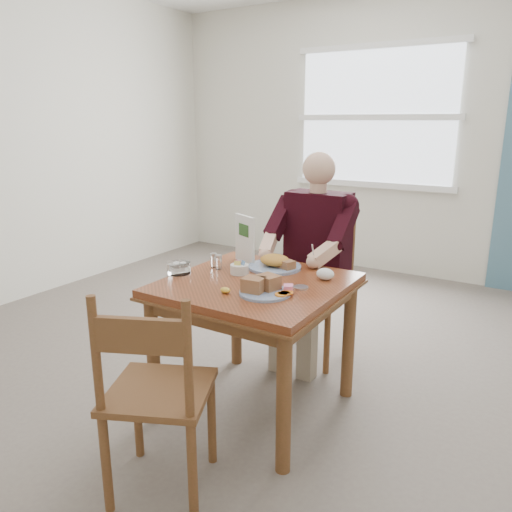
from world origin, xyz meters
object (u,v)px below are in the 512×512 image
Objects in this scene: chair_near at (156,394)px; near_plate at (264,287)px; diner at (313,243)px; far_plate at (276,263)px; chair_far at (317,288)px; table at (255,301)px.

near_plate is at bearing 78.12° from chair_near.
diner is 3.49× the size of far_plate.
chair_far is 0.62m from far_plate.
chair_far is 1.59m from chair_near.
diner is 0.45m from far_plate.
near_plate is at bearing -46.11° from table.
chair_far is at bearing 90.00° from table.
chair_near is at bearing -89.89° from chair_far.
table is 0.97× the size of chair_near.
near_plate is (0.14, -0.94, 0.30)m from chair_far.
diner is at bearing -89.99° from chair_far.
table is 3.36× the size of near_plate.
diner is 0.86m from near_plate.
near_plate is at bearing -81.62° from chair_far.
table is 0.25m from near_plate.
diner is at bearing 99.24° from near_plate.
chair_near is 0.69× the size of diner.
diner is (-0.00, 1.50, 0.33)m from chair_near.
chair_near is 3.47× the size of near_plate.
chair_far reaches higher than far_plate.
near_plate is at bearing -80.76° from diner.
chair_near is at bearing -88.59° from far_plate.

